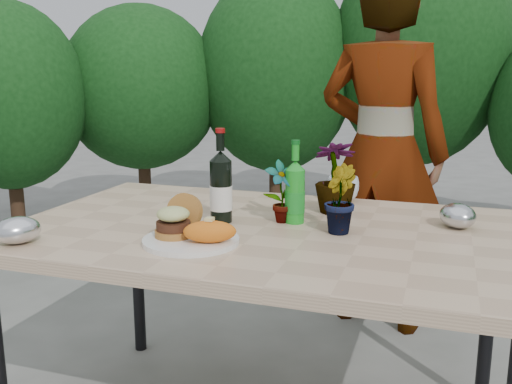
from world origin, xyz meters
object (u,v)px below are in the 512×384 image
(dinner_plate, at_px, (191,240))
(person, at_px, (382,153))
(patio_table, at_px, (264,244))
(wine_bottle, at_px, (221,188))

(dinner_plate, relative_size, person, 0.16)
(patio_table, height_order, person, person)
(patio_table, height_order, wine_bottle, wine_bottle)
(dinner_plate, bearing_deg, wine_bottle, 91.37)
(person, bearing_deg, wine_bottle, 79.03)
(wine_bottle, xyz_separation_m, person, (0.40, 1.05, -0.01))
(wine_bottle, distance_m, person, 1.12)
(patio_table, xyz_separation_m, person, (0.25, 1.06, 0.16))
(dinner_plate, height_order, wine_bottle, wine_bottle)
(person, bearing_deg, patio_table, 86.85)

